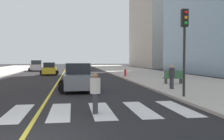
# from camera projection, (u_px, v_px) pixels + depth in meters

# --- Properties ---
(sidewalk_kerb_east) EXTENTS (10.00, 120.00, 0.15)m
(sidewalk_kerb_east) POSITION_uv_depth(u_px,v_px,m) (170.00, 79.00, 28.79)
(sidewalk_kerb_east) COLOR #B2ADA3
(sidewalk_kerb_east) RESTS_ON ground
(crosswalk_paint) EXTENTS (13.50, 4.00, 0.01)m
(crosswalk_paint) POSITION_uv_depth(u_px,v_px,m) (39.00, 112.00, 11.15)
(crosswalk_paint) COLOR silver
(crosswalk_paint) RESTS_ON ground
(lane_divider_paint) EXTENTS (0.16, 80.00, 0.01)m
(lane_divider_paint) POSITION_uv_depth(u_px,v_px,m) (64.00, 71.00, 46.70)
(lane_divider_paint) COLOR yellow
(lane_divider_paint) RESTS_ON ground
(parking_garage_concrete) EXTENTS (18.00, 24.00, 30.23)m
(parking_garage_concrete) POSITION_uv_depth(u_px,v_px,m) (170.00, 12.00, 71.38)
(parking_garage_concrete) COLOR #B2ADA3
(parking_garage_concrete) RESTS_ON ground
(car_yellow_nearest) EXTENTS (2.55, 4.04, 1.79)m
(car_yellow_nearest) POSITION_uv_depth(u_px,v_px,m) (50.00, 69.00, 36.84)
(car_yellow_nearest) COLOR gold
(car_yellow_nearest) RESTS_ON ground
(car_gray_second) EXTENTS (2.91, 4.54, 1.99)m
(car_gray_second) POSITION_uv_depth(u_px,v_px,m) (78.00, 78.00, 18.69)
(car_gray_second) COLOR slate
(car_gray_second) RESTS_ON ground
(car_silver_third) EXTENTS (2.94, 4.61, 2.03)m
(car_silver_third) POSITION_uv_depth(u_px,v_px,m) (37.00, 66.00, 48.30)
(car_silver_third) COLOR #B7B7BC
(car_silver_third) RESTS_ON ground
(traffic_light_near_corner) EXTENTS (0.36, 0.41, 4.98)m
(traffic_light_near_corner) POSITION_uv_depth(u_px,v_px,m) (185.00, 35.00, 14.71)
(traffic_light_near_corner) COLOR black
(traffic_light_near_corner) RESTS_ON sidewalk_kerb_east
(park_bench) EXTENTS (1.82, 0.63, 1.12)m
(park_bench) POSITION_uv_depth(u_px,v_px,m) (174.00, 77.00, 22.38)
(park_bench) COLOR #33603D
(park_bench) RESTS_ON sidewalk_kerb_east
(pedestrian_crossing) EXTENTS (0.43, 0.43, 1.74)m
(pedestrian_crossing) POSITION_uv_depth(u_px,v_px,m) (95.00, 91.00, 10.84)
(pedestrian_crossing) COLOR #38383D
(pedestrian_crossing) RESTS_ON ground
(pedestrian_waiting_east) EXTENTS (0.43, 0.43, 1.72)m
(pedestrian_waiting_east) POSITION_uv_depth(u_px,v_px,m) (172.00, 76.00, 18.53)
(pedestrian_waiting_east) COLOR #38383D
(pedestrian_waiting_east) RESTS_ON sidewalk_kerb_east
(fire_hydrant) EXTENTS (0.26, 0.26, 0.89)m
(fire_hydrant) POSITION_uv_depth(u_px,v_px,m) (125.00, 73.00, 31.96)
(fire_hydrant) COLOR red
(fire_hydrant) RESTS_ON sidewalk_kerb_east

